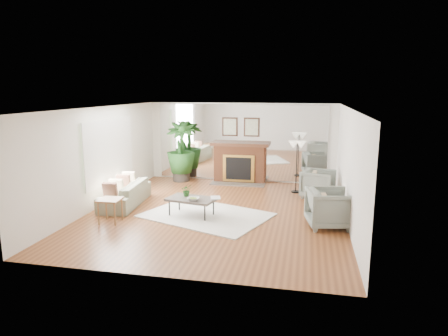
% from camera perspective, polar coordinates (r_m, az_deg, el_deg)
% --- Properties ---
extents(ground, '(7.00, 7.00, 0.00)m').
position_cam_1_polar(ground, '(9.72, -1.02, -6.31)').
color(ground, brown).
rests_on(ground, ground).
extents(wall_left, '(0.02, 7.00, 2.50)m').
position_cam_1_polar(wall_left, '(10.49, -17.19, 1.51)').
color(wall_left, white).
rests_on(wall_left, ground).
extents(wall_right, '(0.02, 7.00, 2.50)m').
position_cam_1_polar(wall_right, '(9.24, 17.35, 0.24)').
color(wall_right, white).
rests_on(wall_right, ground).
extents(wall_back, '(6.00, 0.02, 2.50)m').
position_cam_1_polar(wall_back, '(12.80, 2.44, 3.67)').
color(wall_back, white).
rests_on(wall_back, ground).
extents(mirror_panel, '(5.40, 0.04, 2.40)m').
position_cam_1_polar(mirror_panel, '(12.79, 2.42, 3.66)').
color(mirror_panel, silver).
rests_on(mirror_panel, wall_back).
extents(window_panel, '(0.04, 2.40, 1.50)m').
position_cam_1_polar(window_panel, '(10.81, -16.06, 2.38)').
color(window_panel, '#B2E09E').
rests_on(window_panel, wall_left).
extents(fireplace, '(1.85, 0.83, 2.05)m').
position_cam_1_polar(fireplace, '(12.67, 2.24, 0.89)').
color(fireplace, brown).
rests_on(fireplace, ground).
extents(area_rug, '(3.27, 2.81, 0.03)m').
position_cam_1_polar(area_rug, '(9.45, -2.56, -6.75)').
color(area_rug, white).
rests_on(area_rug, ground).
extents(coffee_table, '(1.21, 0.85, 0.44)m').
position_cam_1_polar(coffee_table, '(9.33, -4.69, -4.52)').
color(coffee_table, '#574E45').
rests_on(coffee_table, ground).
extents(sofa, '(0.95, 2.05, 0.58)m').
position_cam_1_polar(sofa, '(10.56, -13.95, -3.58)').
color(sofa, gray).
rests_on(sofa, ground).
extents(armchair_back, '(1.02, 1.00, 0.77)m').
position_cam_1_polar(armchair_back, '(11.21, 13.30, -2.20)').
color(armchair_back, slate).
rests_on(armchair_back, ground).
extents(armchair_front, '(1.07, 1.05, 0.83)m').
position_cam_1_polar(armchair_front, '(8.90, 14.83, -5.57)').
color(armchair_front, slate).
rests_on(armchair_front, ground).
extents(side_table, '(0.50, 0.50, 0.55)m').
position_cam_1_polar(side_table, '(9.21, -15.98, -4.78)').
color(side_table, olive).
rests_on(side_table, ground).
extents(potted_ficus, '(1.08, 1.08, 1.92)m').
position_cam_1_polar(potted_ficus, '(12.84, -6.18, 2.62)').
color(potted_ficus, black).
rests_on(potted_ficus, ground).
extents(floor_lamp, '(0.48, 0.27, 1.48)m').
position_cam_1_polar(floor_lamp, '(11.46, 10.40, 2.70)').
color(floor_lamp, black).
rests_on(floor_lamp, ground).
extents(tabletop_plant, '(0.31, 0.29, 0.28)m').
position_cam_1_polar(tabletop_plant, '(9.46, -5.35, -3.19)').
color(tabletop_plant, '#22561F').
rests_on(tabletop_plant, coffee_table).
extents(fruit_bowl, '(0.28, 0.28, 0.07)m').
position_cam_1_polar(fruit_bowl, '(9.13, -4.43, -4.41)').
color(fruit_bowl, olive).
rests_on(fruit_bowl, coffee_table).
extents(book, '(0.30, 0.35, 0.02)m').
position_cam_1_polar(book, '(9.26, -1.91, -4.29)').
color(book, olive).
rests_on(book, coffee_table).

